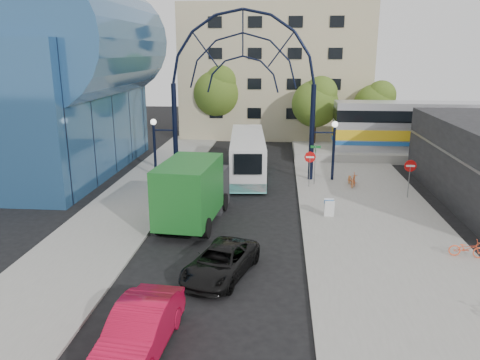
# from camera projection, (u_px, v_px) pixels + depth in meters

# --- Properties ---
(ground) EXTENTS (120.00, 120.00, 0.00)m
(ground) POSITION_uv_depth(u_px,v_px,m) (218.00, 259.00, 21.51)
(ground) COLOR black
(ground) RESTS_ON ground
(sidewalk_east) EXTENTS (8.00, 56.00, 0.12)m
(sidewalk_east) POSITION_uv_depth(u_px,v_px,m) (378.00, 231.00, 24.67)
(sidewalk_east) COLOR gray
(sidewalk_east) RESTS_ON ground
(plaza_west) EXTENTS (5.00, 50.00, 0.12)m
(plaza_west) POSITION_uv_depth(u_px,v_px,m) (123.00, 211.00, 27.79)
(plaza_west) COLOR gray
(plaza_west) RESTS_ON ground
(gateway_arch) EXTENTS (13.64, 0.44, 12.10)m
(gateway_arch) POSITION_uv_depth(u_px,v_px,m) (243.00, 61.00, 32.66)
(gateway_arch) COLOR black
(gateway_arch) RESTS_ON ground
(stop_sign) EXTENTS (0.80, 0.07, 2.50)m
(stop_sign) POSITION_uv_depth(u_px,v_px,m) (310.00, 160.00, 32.10)
(stop_sign) COLOR slate
(stop_sign) RESTS_ON sidewalk_east
(do_not_enter_sign) EXTENTS (0.76, 0.07, 2.48)m
(do_not_enter_sign) POSITION_uv_depth(u_px,v_px,m) (410.00, 170.00, 29.66)
(do_not_enter_sign) COLOR slate
(do_not_enter_sign) RESTS_ON sidewalk_east
(street_name_sign) EXTENTS (0.70, 0.70, 2.80)m
(street_name_sign) POSITION_uv_depth(u_px,v_px,m) (315.00, 157.00, 32.60)
(street_name_sign) COLOR slate
(street_name_sign) RESTS_ON sidewalk_east
(sandwich_board) EXTENTS (0.55, 0.61, 0.99)m
(sandwich_board) POSITION_uv_depth(u_px,v_px,m) (329.00, 206.00, 26.58)
(sandwich_board) COLOR white
(sandwich_board) RESTS_ON sidewalk_east
(transit_hall) EXTENTS (16.50, 18.00, 14.50)m
(transit_hall) POSITION_uv_depth(u_px,v_px,m) (43.00, 86.00, 35.40)
(transit_hall) COLOR #2A5481
(transit_hall) RESTS_ON ground
(apartment_block) EXTENTS (20.00, 12.10, 14.00)m
(apartment_block) POSITION_uv_depth(u_px,v_px,m) (275.00, 71.00, 53.05)
(apartment_block) COLOR tan
(apartment_block) RESTS_ON ground
(train_platform) EXTENTS (32.00, 5.00, 0.80)m
(train_platform) POSITION_uv_depth(u_px,v_px,m) (478.00, 156.00, 40.86)
(train_platform) COLOR gray
(train_platform) RESTS_ON ground
(tree_north_a) EXTENTS (4.48, 4.48, 7.00)m
(tree_north_a) POSITION_uv_depth(u_px,v_px,m) (317.00, 101.00, 44.66)
(tree_north_a) COLOR #382314
(tree_north_a) RESTS_ON ground
(tree_north_b) EXTENTS (5.12, 5.12, 8.00)m
(tree_north_b) POSITION_uv_depth(u_px,v_px,m) (218.00, 90.00, 49.16)
(tree_north_b) COLOR #382314
(tree_north_b) RESTS_ON ground
(tree_north_c) EXTENTS (4.16, 4.16, 6.50)m
(tree_north_c) POSITION_uv_depth(u_px,v_px,m) (376.00, 103.00, 46.17)
(tree_north_c) COLOR #382314
(tree_north_c) RESTS_ON ground
(city_bus) EXTENTS (3.33, 11.36, 3.08)m
(city_bus) POSITION_uv_depth(u_px,v_px,m) (248.00, 155.00, 35.66)
(city_bus) COLOR silver
(city_bus) RESTS_ON ground
(green_truck) EXTENTS (3.28, 7.39, 3.63)m
(green_truck) POSITION_uv_depth(u_px,v_px,m) (194.00, 190.00, 25.87)
(green_truck) COLOR black
(green_truck) RESTS_ON ground
(black_suv) EXTENTS (3.38, 5.05, 1.29)m
(black_suv) POSITION_uv_depth(u_px,v_px,m) (221.00, 262.00, 19.74)
(black_suv) COLOR black
(black_suv) RESTS_ON ground
(red_sedan) EXTENTS (2.00, 4.86, 1.57)m
(red_sedan) POSITION_uv_depth(u_px,v_px,m) (140.00, 330.00, 14.72)
(red_sedan) COLOR #B70B2E
(red_sedan) RESTS_ON ground
(bike_near_a) EXTENTS (0.65, 1.65, 0.85)m
(bike_near_a) POSITION_uv_depth(u_px,v_px,m) (351.00, 180.00, 32.66)
(bike_near_a) COLOR orange
(bike_near_a) RESTS_ON sidewalk_east
(bike_near_b) EXTENTS (0.55, 1.50, 0.88)m
(bike_near_b) POSITION_uv_depth(u_px,v_px,m) (354.00, 179.00, 32.75)
(bike_near_b) COLOR #CF5A29
(bike_near_b) RESTS_ON sidewalk_east
(bike_far_a) EXTENTS (1.63, 0.80, 0.82)m
(bike_far_a) POSITION_uv_depth(u_px,v_px,m) (467.00, 248.00, 21.37)
(bike_far_a) COLOR #FD5D32
(bike_far_a) RESTS_ON sidewalk_east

